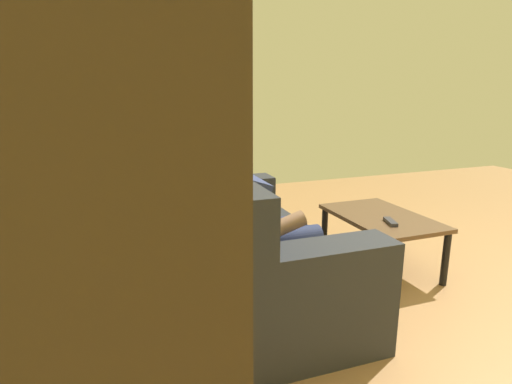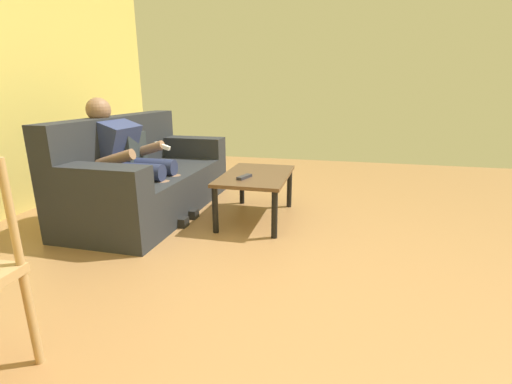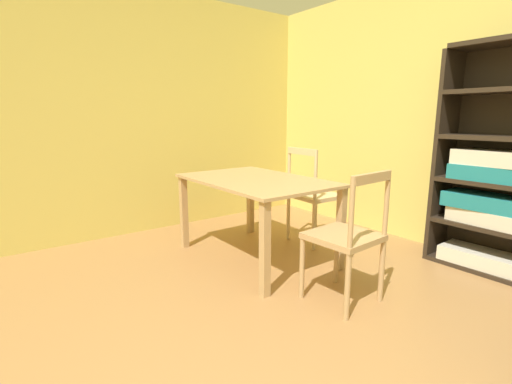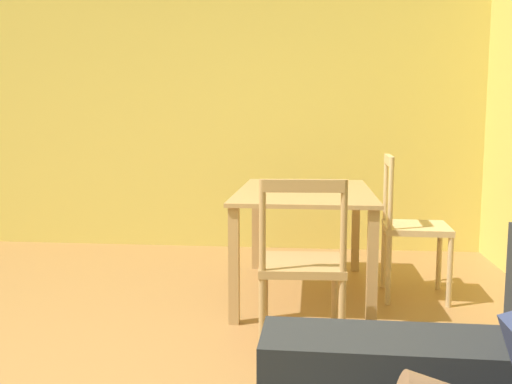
{
  "view_description": "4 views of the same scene",
  "coord_description": "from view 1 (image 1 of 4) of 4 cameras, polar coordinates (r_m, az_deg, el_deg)",
  "views": [
    {
      "loc": [
        -1.18,
        2.32,
        1.35
      ],
      "look_at": [
        1.29,
        1.4,
        0.7
      ],
      "focal_mm": 29.47,
      "sensor_mm": 36.0,
      "label": 1
    },
    {
      "loc": [
        -1.73,
        -0.35,
        1.15
      ],
      "look_at": [
        1.31,
        0.38,
        0.25
      ],
      "focal_mm": 25.18,
      "sensor_mm": 36.0,
      "label": 2
    },
    {
      "loc": [
        0.66,
        -0.83,
        1.25
      ],
      "look_at": [
        -1.86,
        1.06,
        0.6
      ],
      "focal_mm": 25.82,
      "sensor_mm": 36.0,
      "label": 3
    },
    {
      "loc": [
        1.9,
        1.11,
        1.18
      ],
      "look_at": [
        -0.29,
        0.89,
        0.9
      ],
      "focal_mm": 39.36,
      "sensor_mm": 36.0,
      "label": 4
    }
  ],
  "objects": [
    {
      "name": "couch",
      "position": [
        2.81,
        -1.36,
        -7.42
      ],
      "size": [
        1.88,
        0.88,
        0.91
      ],
      "color": "#282B30",
      "rests_on": "ground_plane"
    },
    {
      "name": "person_lounging",
      "position": [
        2.54,
        -0.16,
        -4.27
      ],
      "size": [
        0.59,
        0.94,
        1.08
      ],
      "color": "navy",
      "rests_on": "ground_plane"
    },
    {
      "name": "coffee_table",
      "position": [
        3.32,
        16.61,
        -4.03
      ],
      "size": [
        0.9,
        0.58,
        0.42
      ],
      "color": "brown",
      "rests_on": "ground_plane"
    },
    {
      "name": "tv_remote",
      "position": [
        3.13,
        17.79,
        -3.86
      ],
      "size": [
        0.18,
        0.1,
        0.02
      ],
      "primitive_type": "cube",
      "rotation": [
        0.0,
        0.0,
        1.25
      ],
      "color": "#2D2D38",
      "rests_on": "coffee_table"
    }
  ]
}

